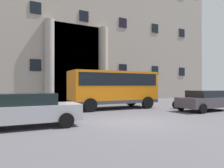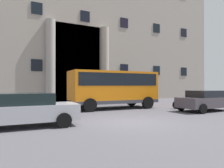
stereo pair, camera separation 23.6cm
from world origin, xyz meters
name	(u,v)px [view 1 (the left image)]	position (x,y,z in m)	size (l,w,h in m)	color
ground_plane	(135,123)	(0.00, 0.00, -0.06)	(80.00, 64.00, 0.12)	#524F56
office_building_facade	(51,31)	(0.01, 17.48, 8.40)	(43.52, 9.73, 16.80)	#9F948A
orange_minibus	(113,87)	(1.94, 5.50, 1.65)	(6.61, 2.93, 2.77)	orange
bus_stop_sign	(151,87)	(7.26, 7.50, 1.59)	(0.44, 0.08, 2.56)	#A0951B
hedge_planter_east	(92,96)	(2.16, 10.14, 0.76)	(1.59, 0.83, 1.57)	#6D6256
hedge_planter_entrance_left	(132,95)	(7.03, 10.44, 0.66)	(1.44, 1.00, 1.37)	slate
parked_hatchback_near	(26,110)	(-4.68, 1.18, 0.73)	(4.50, 2.16, 1.42)	#B6B6BE
white_taxi_kerbside	(205,100)	(6.70, 1.22, 0.72)	(3.95, 1.97, 1.39)	#4B444A
scooter_by_planter	(183,102)	(6.61, 3.04, 0.46)	(2.01, 0.55, 0.89)	black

